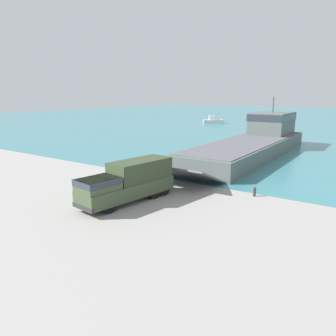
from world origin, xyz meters
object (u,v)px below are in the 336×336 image
at_px(moored_boat_a, 213,121).
at_px(mooring_bollard, 254,191).
at_px(military_truck, 128,181).
at_px(landing_craft, 256,140).
at_px(soldier_on_ramp, 118,180).

xyz_separation_m(moored_boat_a, mooring_bollard, (32.97, -57.60, -0.27)).
bearing_deg(military_truck, moored_boat_a, -150.54).
xyz_separation_m(landing_craft, soldier_on_ramp, (-3.08, -24.97, -0.82)).
relative_size(soldier_on_ramp, moored_boat_a, 0.30).
height_order(landing_craft, military_truck, landing_craft).
xyz_separation_m(landing_craft, moored_boat_a, (-25.94, 38.09, -1.17)).
distance_m(moored_boat_a, mooring_bollard, 66.37).
bearing_deg(mooring_bollard, landing_craft, 109.82).
bearing_deg(soldier_on_ramp, mooring_bollard, 12.85).
xyz_separation_m(soldier_on_ramp, mooring_bollard, (10.11, 5.46, -0.62)).
height_order(military_truck, moored_boat_a, military_truck).
distance_m(soldier_on_ramp, moored_boat_a, 67.08).
height_order(military_truck, mooring_bollard, military_truck).
bearing_deg(military_truck, mooring_bollard, 139.84).
relative_size(landing_craft, soldier_on_ramp, 18.86).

